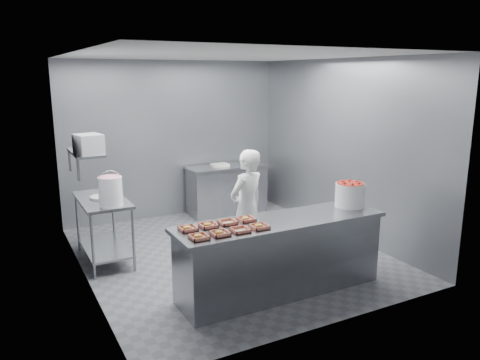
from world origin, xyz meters
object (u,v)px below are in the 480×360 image
Objects in this scene: back_counter at (227,189)px; tray_7 at (246,219)px; glaze_bucket at (110,191)px; strawberry_tub at (350,194)px; tray_5 at (208,225)px; tray_1 at (220,233)px; tray_6 at (228,222)px; tray_3 at (259,226)px; appliance at (89,144)px; tray_4 at (188,228)px; tray_0 at (199,237)px; worker at (247,208)px; service_counter at (281,256)px; prep_table at (103,220)px; tray_2 at (240,230)px.

back_counter is 8.01× the size of tray_7.
strawberry_tub is at bearing -28.45° from glaze_bucket.
tray_5 is at bearing 177.50° from strawberry_tub.
tray_1 is 1.00× the size of tray_6.
glaze_bucket is (-2.70, 1.46, 0.04)m from strawberry_tub.
strawberry_tub is at bearing 8.45° from tray_3.
tray_6 is 0.40× the size of glaze_bucket.
glaze_bucket is at bearing 118.56° from tray_5.
tray_1 is 0.55× the size of appliance.
glaze_bucket is (-1.23, 1.38, 0.18)m from tray_7.
tray_4 is 0.40× the size of glaze_bucket.
strawberry_tub is (2.19, -0.09, 0.14)m from tray_4.
tray_1 is (-1.77, -3.40, 0.47)m from back_counter.
tray_0 is 1.56m from worker.
appliance is at bearing 143.14° from glaze_bucket.
appliance reaches higher than worker.
tray_1 is (-0.87, -0.15, 0.47)m from service_counter.
worker is (0.90, 0.75, -0.12)m from tray_5.
tray_0 is 2.11m from appliance.
strawberry_tub is (1.08, 0.07, 0.61)m from service_counter.
back_counter is 3.25m from strawberry_tub.
appliance is at bearing -150.01° from back_counter.
tray_3 is 1.00× the size of tray_4.
appliance is (-0.95, 1.53, 0.77)m from tray_5.
back_counter is 4.00× the size of strawberry_tub.
back_counter is at bearing 93.24° from strawberry_tub.
tray_1 is 0.39m from tray_4.
tray_6 is 1.71m from strawberry_tub.
tray_0 is at bearing -75.54° from prep_table.
tray_0 is (0.54, -2.10, 0.33)m from prep_table.
back_counter is 8.01× the size of tray_5.
tray_0 is 0.55× the size of appliance.
tray_1 is 0.30m from tray_5.
tray_7 is at bearing -48.23° from glaze_bucket.
tray_3 is 1.00× the size of tray_6.
tray_0 reaches higher than back_counter.
strawberry_tub is 3.07m from glaze_bucket.
tray_5 is 0.55× the size of appliance.
tray_7 is at bearing 41.05° from worker.
tray_0 and tray_5 have the same top height.
glaze_bucket is (-0.99, 1.68, 0.18)m from tray_2.
back_counter is at bearing 27.01° from prep_table.
tray_2 is at bearing 38.39° from worker.
prep_table is 2.58× the size of glaze_bucket.
tray_7 is (0.24, -0.00, 0.00)m from tray_6.
tray_4 is 1.48m from glaze_bucket.
strawberry_tub is (1.04, -0.84, 0.27)m from worker.
tray_0 is 0.50× the size of strawberry_tub.
tray_7 is 1.48m from strawberry_tub.
tray_0 is 1.00× the size of tray_3.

